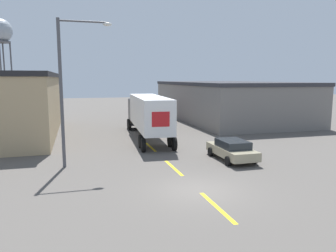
{
  "coord_description": "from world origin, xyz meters",
  "views": [
    {
      "loc": [
        -5.59,
        -14.35,
        5.4
      ],
      "look_at": [
        0.74,
        8.07,
        2.01
      ],
      "focal_mm": 35.0,
      "sensor_mm": 36.0,
      "label": 1
    }
  ],
  "objects": [
    {
      "name": "parked_car_right_far",
      "position": [
        4.33,
        25.57,
        0.71
      ],
      "size": [
        2.07,
        4.4,
        1.35
      ],
      "color": "maroon",
      "rests_on": "ground_plane"
    },
    {
      "name": "water_tower",
      "position": [
        -18.99,
        56.35,
        14.06
      ],
      "size": [
        4.52,
        4.52,
        16.72
      ],
      "color": "#47474C",
      "rests_on": "ground_plane"
    },
    {
      "name": "warehouse_right",
      "position": [
        13.86,
        25.81,
        2.48
      ],
      "size": [
        12.99,
        24.16,
        4.96
      ],
      "color": "slate",
      "rests_on": "ground_plane"
    },
    {
      "name": "road_centerline",
      "position": [
        0.0,
        4.2,
        0.0
      ],
      "size": [
        0.2,
        16.27,
        0.01
      ],
      "color": "yellow",
      "rests_on": "ground_plane"
    },
    {
      "name": "ground_plane",
      "position": [
        0.0,
        0.0,
        0.0
      ],
      "size": [
        160.0,
        160.0,
        0.0
      ],
      "primitive_type": "plane",
      "color": "#56514C"
    },
    {
      "name": "semi_truck",
      "position": [
        0.63,
        14.62,
        2.33
      ],
      "size": [
        3.43,
        13.47,
        3.86
      ],
      "rotation": [
        0.0,
        0.0,
        -0.06
      ],
      "color": "black",
      "rests_on": "ground_plane"
    },
    {
      "name": "parked_car_right_near",
      "position": [
        4.33,
        5.07,
        0.71
      ],
      "size": [
        2.07,
        4.4,
        1.35
      ],
      "color": "tan",
      "rests_on": "ground_plane"
    },
    {
      "name": "street_lamp",
      "position": [
        -6.03,
        6.22,
        5.17
      ],
      "size": [
        3.2,
        0.32,
        8.88
      ],
      "color": "#4C4C51",
      "rests_on": "ground_plane"
    }
  ]
}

